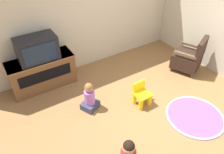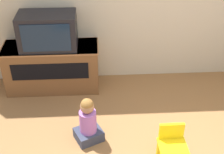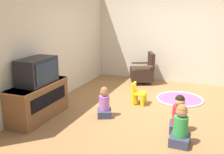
# 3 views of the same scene
# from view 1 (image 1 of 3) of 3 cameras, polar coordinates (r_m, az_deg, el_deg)

# --- Properties ---
(ground_plane) EXTENTS (30.00, 30.00, 0.00)m
(ground_plane) POSITION_cam_1_polar(r_m,az_deg,el_deg) (4.34, 10.26, -9.47)
(ground_plane) COLOR olive
(wall_back) EXTENTS (5.31, 0.12, 2.66)m
(wall_back) POSITION_cam_1_polar(r_m,az_deg,el_deg) (5.03, -8.70, 16.17)
(wall_back) COLOR beige
(wall_back) RESTS_ON ground_plane
(tv_cabinet) EXTENTS (1.37, 0.52, 0.70)m
(tv_cabinet) POSITION_cam_1_polar(r_m,az_deg,el_deg) (4.91, -17.69, 1.22)
(tv_cabinet) COLOR brown
(tv_cabinet) RESTS_ON ground_plane
(television) EXTENTS (0.79, 0.45, 0.50)m
(television) POSITION_cam_1_polar(r_m,az_deg,el_deg) (4.59, -18.98, 6.98)
(television) COLOR black
(television) RESTS_ON tv_cabinet
(black_armchair) EXTENTS (0.79, 0.80, 0.88)m
(black_armchair) POSITION_cam_1_polar(r_m,az_deg,el_deg) (5.50, 19.44, 4.74)
(black_armchair) COLOR brown
(black_armchair) RESTS_ON ground_plane
(yellow_kid_chair) EXTENTS (0.31, 0.30, 0.48)m
(yellow_kid_chair) POSITION_cam_1_polar(r_m,az_deg,el_deg) (4.38, 7.76, -4.87)
(yellow_kid_chair) COLOR yellow
(yellow_kid_chair) RESTS_ON ground_plane
(play_mat) EXTENTS (1.10, 1.10, 0.04)m
(play_mat) POSITION_cam_1_polar(r_m,az_deg,el_deg) (4.50, 20.86, -9.53)
(play_mat) COLOR #A54C8C
(play_mat) RESTS_ON ground_plane
(child_watching_right) EXTENTS (0.40, 0.38, 0.61)m
(child_watching_right) POSITION_cam_1_polar(r_m,az_deg,el_deg) (4.22, -5.87, -5.42)
(child_watching_right) COLOR #33384C
(child_watching_right) RESTS_ON ground_plane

